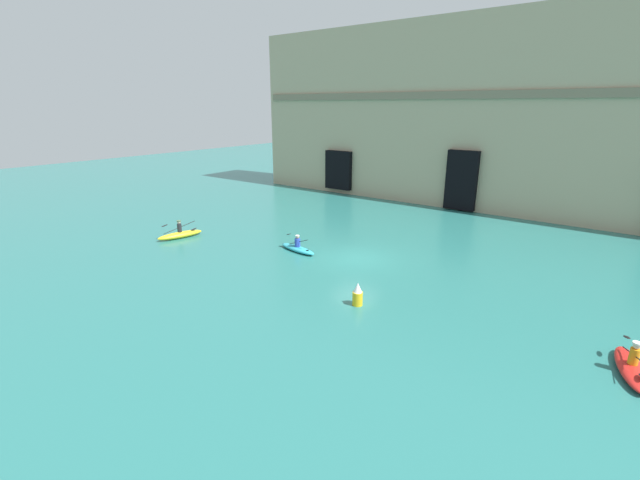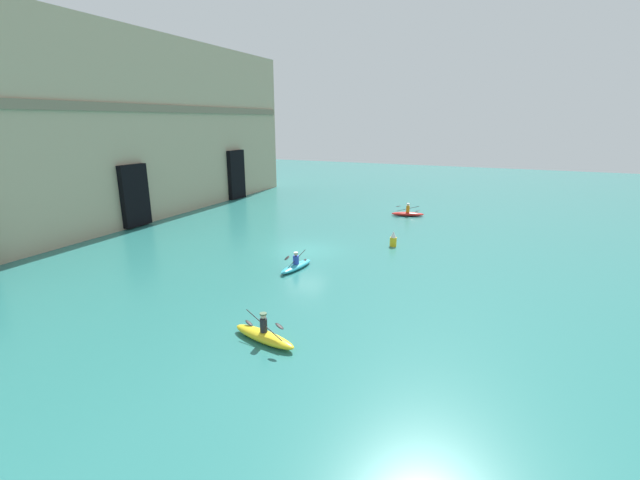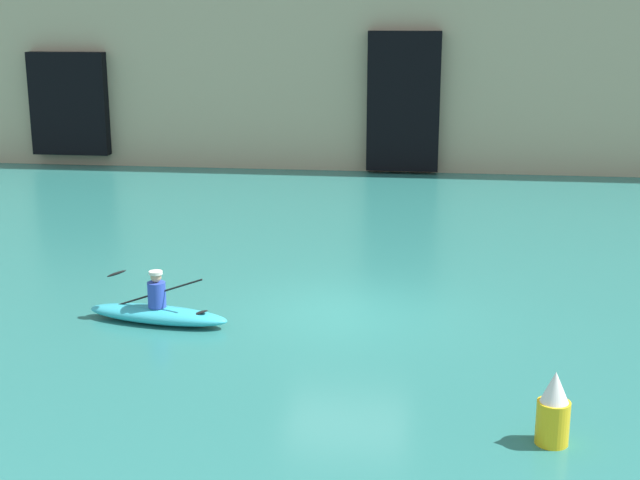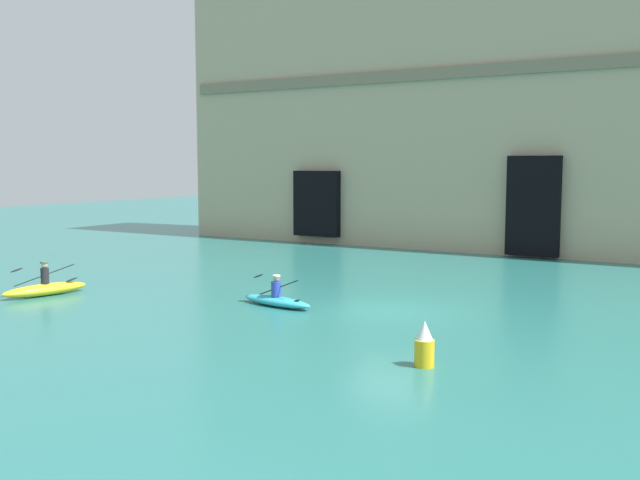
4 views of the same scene
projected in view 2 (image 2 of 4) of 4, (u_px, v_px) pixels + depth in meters
ground_plane at (306, 251)px, 28.69m from camera, size 120.00×120.00×0.00m
cliff_bluff at (107, 129)px, 35.12m from camera, size 45.44×6.66×15.49m
kayak_cyan at (296, 266)px, 25.07m from camera, size 2.93×1.11×1.04m
kayak_red at (408, 213)px, 38.96m from camera, size 1.50×3.00×1.17m
kayak_yellow at (264, 336)px, 16.85m from camera, size 1.37×3.14×1.22m
marker_buoy at (393, 239)px, 29.55m from camera, size 0.46×0.46×1.07m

